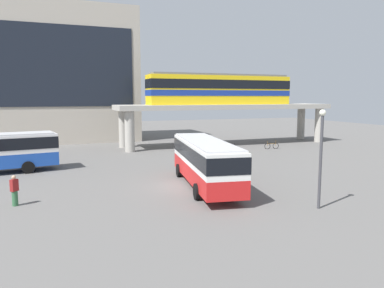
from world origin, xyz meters
name	(u,v)px	position (x,y,z in m)	size (l,w,h in m)	color
ground_plane	(148,162)	(0.00, 10.00, 0.00)	(120.00, 120.00, 0.00)	#605E5B
station_building	(48,75)	(-8.55, 31.65, 9.18)	(23.69, 10.39, 18.34)	#B2A899
elevated_platform	(227,111)	(12.87, 19.23, 4.42)	(28.63, 5.51, 5.22)	#ADA89E
train	(220,89)	(11.90, 19.23, 7.19)	(18.93, 2.96, 3.84)	yellow
bus_main	(205,158)	(1.34, -0.80, 1.99)	(4.28, 11.30, 3.22)	red
bicycle_blue	(200,147)	(7.82, 15.93, 0.36)	(1.79, 0.10, 1.04)	black
bicycle_black	(231,149)	(10.25, 12.92, 0.36)	(1.77, 0.37, 1.04)	black
bicycle_brown	(272,146)	(16.09, 13.64, 0.36)	(1.77, 0.36, 1.04)	black
pedestrian_by_bike_rack	(15,191)	(-10.51, -1.11, 0.84)	(0.47, 0.47, 1.77)	#33663F
lamp_post	(321,150)	(5.30, -7.68, 3.29)	(0.36, 0.36, 5.49)	#3F3F44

